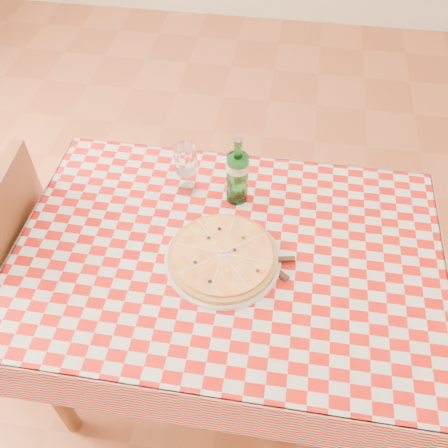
# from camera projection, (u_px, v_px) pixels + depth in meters

# --- Properties ---
(dining_table) EXTENTS (1.20, 0.80, 0.75)m
(dining_table) POSITION_uv_depth(u_px,v_px,m) (227.00, 271.00, 1.59)
(dining_table) COLOR brown
(dining_table) RESTS_ON ground
(tablecloth) EXTENTS (1.30, 0.90, 0.01)m
(tablecloth) POSITION_uv_depth(u_px,v_px,m) (227.00, 253.00, 1.51)
(tablecloth) COLOR #B1120A
(tablecloth) RESTS_ON dining_table
(chair_far) EXTENTS (0.45, 0.45, 0.93)m
(chair_far) POSITION_uv_depth(u_px,v_px,m) (3.00, 264.00, 1.76)
(chair_far) COLOR brown
(chair_far) RESTS_ON ground
(pizza_plate) EXTENTS (0.38, 0.38, 0.05)m
(pizza_plate) POSITION_uv_depth(u_px,v_px,m) (223.00, 256.00, 1.47)
(pizza_plate) COLOR gold
(pizza_plate) RESTS_ON tablecloth
(water_bottle) EXTENTS (0.09, 0.09, 0.26)m
(water_bottle) POSITION_uv_depth(u_px,v_px,m) (238.00, 169.00, 1.56)
(water_bottle) COLOR #1A6B27
(water_bottle) RESTS_ON tablecloth
(wine_glass) EXTENTS (0.09, 0.09, 0.19)m
(wine_glass) POSITION_uv_depth(u_px,v_px,m) (186.00, 170.00, 1.62)
(wine_glass) COLOR silver
(wine_glass) RESTS_ON tablecloth
(cutlery) EXTENTS (0.25, 0.22, 0.02)m
(cutlery) POSITION_uv_depth(u_px,v_px,m) (265.00, 261.00, 1.48)
(cutlery) COLOR silver
(cutlery) RESTS_ON tablecloth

